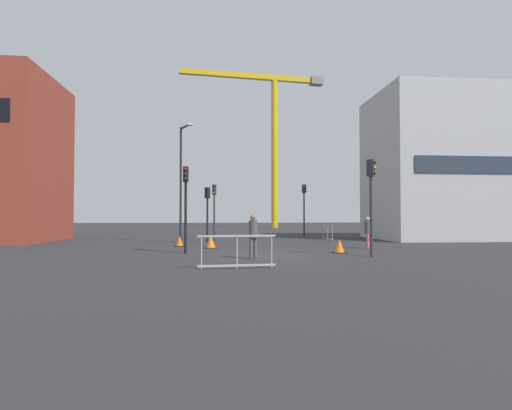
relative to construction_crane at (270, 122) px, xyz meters
name	(u,v)px	position (x,y,z in m)	size (l,w,h in m)	color
ground	(269,255)	(-5.00, -38.27, -14.86)	(160.00, 160.00, 0.00)	#28282B
office_block	(454,167)	(10.09, -27.67, -9.55)	(11.69, 7.40, 10.62)	#B7B7BC
construction_crane	(270,122)	(0.00, 0.00, 0.00)	(20.40, 3.44, 21.70)	gold
streetlamp_tall	(182,174)	(-9.49, -30.44, -10.59)	(0.93, 1.48, 7.28)	#232326
traffic_light_verge	(207,205)	(-7.92, -29.79, -12.48)	(0.36, 0.38, 3.52)	black
traffic_light_corner	(186,195)	(-8.70, -37.33, -12.22)	(0.25, 0.37, 3.93)	black
traffic_light_near	(304,202)	(-0.24, -23.43, -12.02)	(0.38, 0.28, 4.25)	#232326
traffic_light_far	(371,192)	(-0.93, -39.64, -12.16)	(0.37, 0.37, 4.03)	#2D2D30
traffic_light_median	(214,203)	(-7.51, -27.84, -12.27)	(0.29, 0.39, 3.85)	#2D2D30
pedestrian_walking	(368,230)	(0.53, -35.41, -13.91)	(0.34, 0.34, 1.64)	#D14C8C
pedestrian_waiting	(253,233)	(-5.85, -39.88, -13.84)	(0.34, 0.34, 1.75)	#4C4C51
safety_barrier_mid_span	(328,232)	(0.34, -28.37, -14.30)	(0.20, 2.12, 1.08)	#9EA0A5
safety_barrier_rear	(237,251)	(-6.62, -42.73, -14.30)	(2.53, 0.27, 1.08)	#B2B5BA
traffic_cone_orange	(179,241)	(-9.37, -33.07, -14.59)	(0.59, 0.59, 0.60)	black
traffic_cone_by_barrier	(211,242)	(-7.61, -34.46, -14.54)	(0.68, 0.68, 0.69)	black
traffic_cone_on_verge	(339,246)	(-1.69, -37.70, -14.57)	(0.62, 0.62, 0.63)	black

